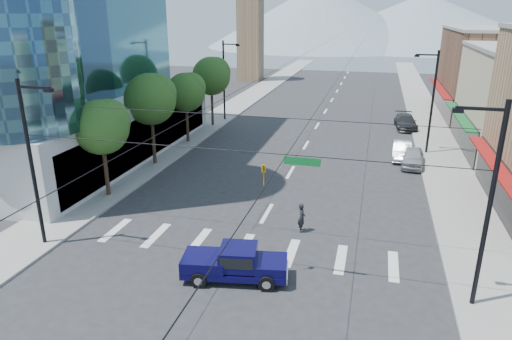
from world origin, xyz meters
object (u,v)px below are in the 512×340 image
object	(u,v)px
parked_car_mid	(402,151)
parked_car_far	(406,122)
pedestrian	(302,218)
pickup_truck	(234,262)
parked_car_near	(413,157)

from	to	relation	value
parked_car_mid	parked_car_far	distance (m)	11.26
parked_car_mid	parked_car_far	world-z (taller)	parked_car_far
pedestrian	pickup_truck	bearing A→B (deg)	143.89
pickup_truck	parked_car_near	distance (m)	21.74
parked_car_far	pedestrian	bearing A→B (deg)	-108.89
pickup_truck	parked_car_mid	distance (m)	23.17
pickup_truck	parked_car_near	bearing A→B (deg)	55.46
pedestrian	parked_car_near	distance (m)	15.59
pickup_truck	parked_car_near	size ratio (longest dim) A/B	1.21
pickup_truck	pedestrian	size ratio (longest dim) A/B	3.02
pedestrian	parked_car_near	size ratio (longest dim) A/B	0.40
parked_car_near	parked_car_far	xyz separation A→B (m)	(0.00, 13.12, 0.00)
pedestrian	parked_car_far	distance (m)	27.97
parked_car_far	parked_car_mid	bearing A→B (deg)	-98.65
parked_car_mid	pickup_truck	bearing A→B (deg)	-109.12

